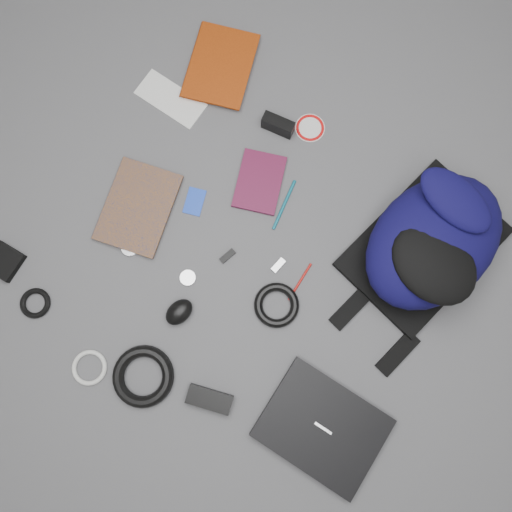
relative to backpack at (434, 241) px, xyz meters
The scene contains 23 objects.
ground 0.48m from the backpack, 144.84° to the right, with size 4.00×4.00×0.00m, color #4F4F51.
backpack is the anchor object (origin of this frame).
laptop 0.57m from the backpack, 89.23° to the right, with size 0.31×0.24×0.03m, color black.
textbook_red 0.88m from the backpack, behind, with size 0.18×0.25×0.03m, color maroon.
comic_book 0.91m from the backpack, 157.27° to the right, with size 0.19×0.25×0.02m, color #B5670C.
envelope 0.86m from the backpack, behind, with size 0.21×0.09×0.00m, color silver.
dvd_case 0.50m from the backpack, behind, with size 0.13×0.18×0.01m, color #450D25.
compact_camera 0.54m from the backpack, behind, with size 0.09×0.03×0.05m, color black.
sticker_disc 0.48m from the backpack, 162.74° to the left, with size 0.09×0.09×0.00m, color silver.
pen_teal 0.42m from the backpack, 165.90° to the right, with size 0.01×0.01×0.16m, color #0C5C71.
pen_red 0.37m from the backpack, 132.46° to the right, with size 0.01×0.01×0.12m, color #A7110C.
id_badge 0.67m from the backpack, 159.89° to the right, with size 0.05×0.08×0.00m, color blue.
usb_black 0.56m from the backpack, 145.60° to the right, with size 0.02×0.05×0.01m, color black.
usb_silver 0.42m from the backpack, 141.02° to the right, with size 0.02×0.04×0.01m, color #ADADAF.
mouse 0.71m from the backpack, 133.08° to the right, with size 0.06×0.08×0.04m, color black.
headphone_left 0.83m from the backpack, 148.08° to the right, with size 0.05×0.05×0.01m, color silver.
headphone_right 0.67m from the backpack, 140.65° to the right, with size 0.04×0.04×0.01m, color silver.
cable_coil 0.45m from the backpack, 126.57° to the right, with size 0.13×0.13×0.02m, color black.
power_brick 0.73m from the backpack, 113.21° to the right, with size 0.12×0.05×0.03m, color black.
power_cord_coil 0.85m from the backpack, 123.47° to the right, with size 0.17×0.17×0.03m, color black.
pouch 1.18m from the backpack, 146.11° to the right, with size 0.09×0.09×0.02m, color black.
earbud_coil 1.09m from the backpack, 139.81° to the right, with size 0.08×0.08×0.02m, color black.
white_cable_coil 0.98m from the backpack, 128.29° to the right, with size 0.10×0.10×0.01m, color silver.
Camera 1 is at (0.12, -0.19, 1.39)m, focal length 35.00 mm.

